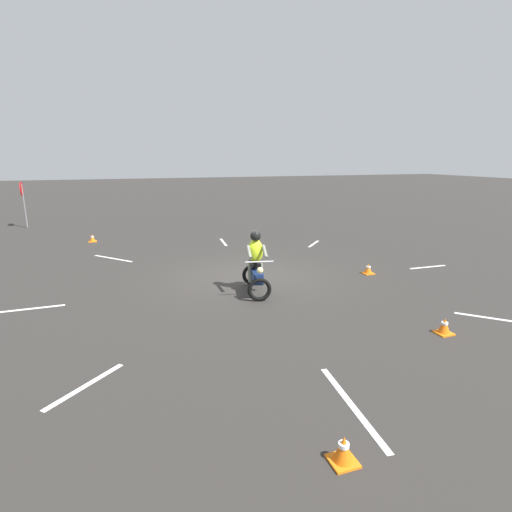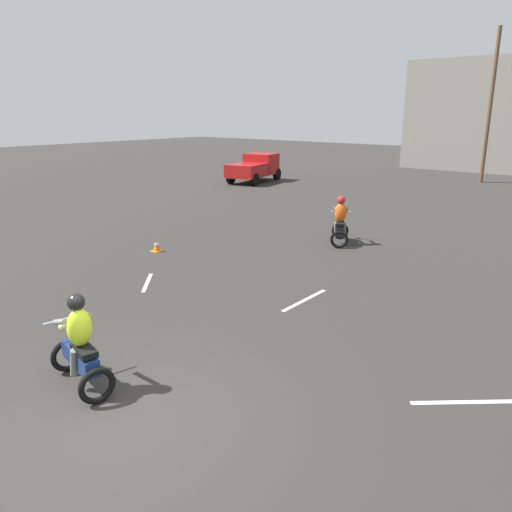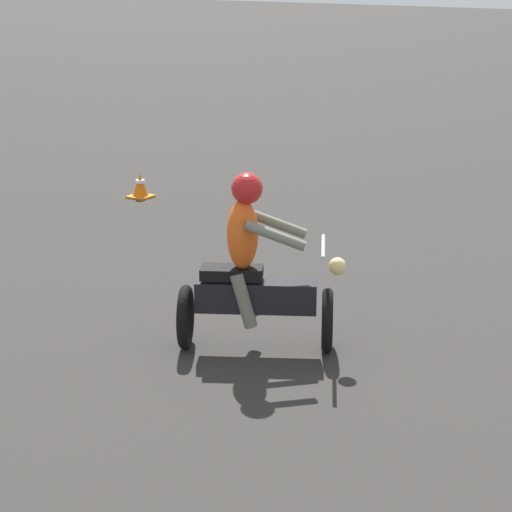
% 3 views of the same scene
% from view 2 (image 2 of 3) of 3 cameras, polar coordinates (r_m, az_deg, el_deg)
% --- Properties ---
extents(ground_plane, '(120.00, 120.00, 0.00)m').
position_cam_2_polar(ground_plane, '(7.97, -14.95, -17.93)').
color(ground_plane, '#2D2B28').
extents(motorcycle_rider_foreground, '(1.56, 0.89, 1.66)m').
position_cam_2_polar(motorcycle_rider_foreground, '(8.69, -19.48, -9.78)').
color(motorcycle_rider_foreground, black).
rests_on(motorcycle_rider_foreground, ground).
extents(motorcycle_rider_background, '(1.21, 1.51, 1.66)m').
position_cam_2_polar(motorcycle_rider_background, '(17.27, 9.60, 3.74)').
color(motorcycle_rider_background, black).
rests_on(motorcycle_rider_background, ground).
extents(pickup_truck, '(2.70, 4.43, 1.73)m').
position_cam_2_polar(pickup_truck, '(32.42, -0.16, 10.10)').
color(pickup_truck, black).
rests_on(pickup_truck, ground).
extents(traffic_cone_far_right, '(0.32, 0.32, 0.36)m').
position_cam_2_polar(traffic_cone_far_right, '(16.50, -11.28, 1.09)').
color(traffic_cone_far_right, orange).
rests_on(traffic_cone_far_right, ground).
extents(lane_stripe_ne, '(1.46, 1.30, 0.01)m').
position_cam_2_polar(lane_stripe_ne, '(8.83, 23.17, -15.09)').
color(lane_stripe_ne, silver).
rests_on(lane_stripe_ne, ground).
extents(lane_stripe_n, '(0.12, 1.81, 0.01)m').
position_cam_2_polar(lane_stripe_n, '(12.16, 5.58, -5.04)').
color(lane_stripe_n, silver).
rests_on(lane_stripe_n, ground).
extents(lane_stripe_nw, '(1.10, 1.15, 0.01)m').
position_cam_2_polar(lane_stripe_nw, '(13.62, -12.32, -2.97)').
color(lane_stripe_nw, silver).
rests_on(lane_stripe_nw, ground).
extents(utility_pole_far, '(0.24, 0.24, 9.23)m').
position_cam_2_polar(utility_pole_far, '(35.04, 25.18, 15.14)').
color(utility_pole_far, brown).
rests_on(utility_pole_far, ground).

